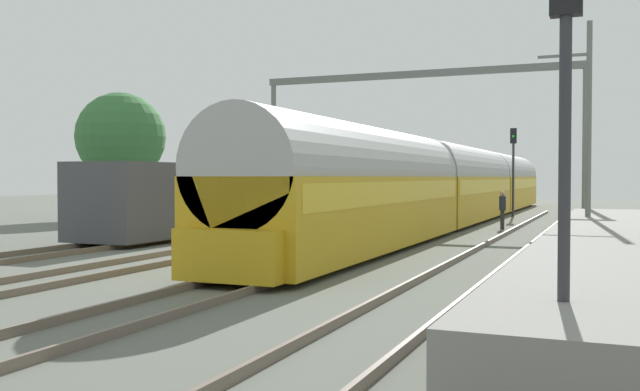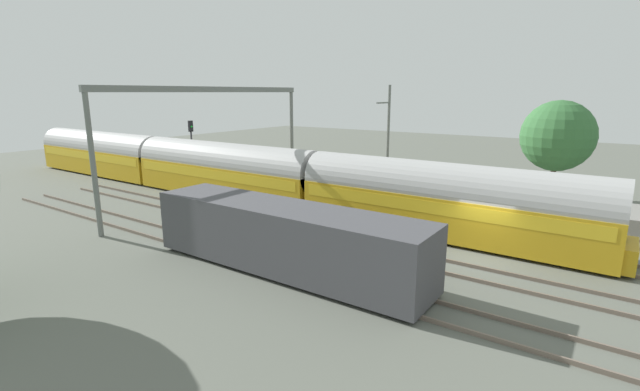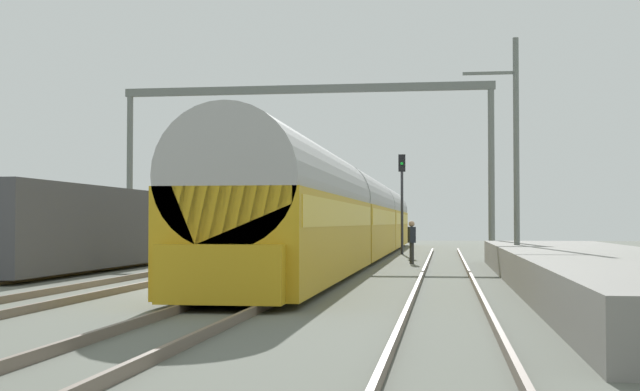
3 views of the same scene
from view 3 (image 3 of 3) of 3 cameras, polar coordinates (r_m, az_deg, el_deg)
name	(u,v)px [view 3 (image 3 of 3)]	position (r m, az deg, el deg)	size (l,w,h in m)	color
ground	(197,289)	(22.47, -8.00, -5.99)	(120.00, 120.00, 0.00)	#5E6258
track_west	(118,285)	(23.12, -12.98, -5.65)	(1.51, 60.00, 0.16)	#6E6053
track_east	(278,286)	(21.98, -2.76, -5.89)	(1.51, 60.00, 0.16)	#6E6053
track_far_east	(447,288)	(21.59, 8.20, -5.95)	(1.52, 60.00, 0.16)	#6E6053
platform	(595,269)	(23.88, 17.42, -4.60)	(4.40, 28.00, 0.90)	gray
passenger_train	(354,216)	(40.57, 2.24, -1.32)	(2.93, 49.20, 3.82)	gold
freight_car	(70,228)	(30.60, -15.92, -2.06)	(2.80, 13.00, 2.70)	#47474C
person_crossing	(412,238)	(35.57, 5.96, -2.77)	(0.34, 0.45, 1.73)	#303030
railway_signal_far	(402,191)	(46.28, 5.33, 0.32)	(0.36, 0.30, 5.23)	#2D2D33
catenary_gantry	(305,128)	(39.72, -0.96, 4.40)	(16.87, 0.28, 7.86)	slate
catenary_pole_east_mid	(515,150)	(30.78, 12.52, 2.91)	(1.90, 0.20, 8.00)	slate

